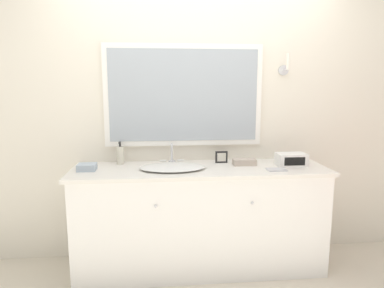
# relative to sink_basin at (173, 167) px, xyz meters

# --- Properties ---
(ground_plane) EXTENTS (14.00, 14.00, 0.00)m
(ground_plane) POSITION_rel_sink_basin_xyz_m (0.23, -0.31, -0.90)
(ground_plane) COLOR beige
(wall_back) EXTENTS (8.00, 0.18, 2.55)m
(wall_back) POSITION_rel_sink_basin_xyz_m (0.22, 0.35, 0.38)
(wall_back) COLOR silver
(wall_back) RESTS_ON ground_plane
(vanity_counter) EXTENTS (2.11, 0.60, 0.88)m
(vanity_counter) POSITION_rel_sink_basin_xyz_m (0.23, 0.02, -0.46)
(vanity_counter) COLOR white
(vanity_counter) RESTS_ON ground_plane
(sink_basin) EXTENTS (0.53, 0.39, 0.18)m
(sink_basin) POSITION_rel_sink_basin_xyz_m (0.00, 0.00, 0.00)
(sink_basin) COLOR white
(sink_basin) RESTS_ON vanity_counter
(soap_bottle) EXTENTS (0.06, 0.06, 0.20)m
(soap_bottle) POSITION_rel_sink_basin_xyz_m (-0.44, 0.22, 0.06)
(soap_bottle) COLOR beige
(soap_bottle) RESTS_ON vanity_counter
(appliance_box) EXTENTS (0.25, 0.16, 0.10)m
(appliance_box) POSITION_rel_sink_basin_xyz_m (1.01, 0.03, 0.03)
(appliance_box) COLOR white
(appliance_box) RESTS_ON vanity_counter
(picture_frame) EXTENTS (0.11, 0.01, 0.10)m
(picture_frame) POSITION_rel_sink_basin_xyz_m (0.44, 0.18, 0.03)
(picture_frame) COLOR black
(picture_frame) RESTS_ON vanity_counter
(hand_towel_near_sink) EXTENTS (0.14, 0.13, 0.05)m
(hand_towel_near_sink) POSITION_rel_sink_basin_xyz_m (-0.69, 0.02, 0.01)
(hand_towel_near_sink) COLOR #A8B7C6
(hand_towel_near_sink) RESTS_ON vanity_counter
(hand_towel_far_corner) EXTENTS (0.19, 0.10, 0.05)m
(hand_towel_far_corner) POSITION_rel_sink_basin_xyz_m (0.62, 0.09, 0.01)
(hand_towel_far_corner) COLOR #B7A899
(hand_towel_far_corner) RESTS_ON vanity_counter
(metal_tray) EXTENTS (0.15, 0.10, 0.01)m
(metal_tray) POSITION_rel_sink_basin_xyz_m (0.83, -0.12, -0.01)
(metal_tray) COLOR silver
(metal_tray) RESTS_ON vanity_counter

